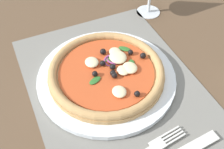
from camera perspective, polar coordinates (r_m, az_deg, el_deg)
The scene contains 4 objects.
ground_plane at distance 60.33cm, azimuth 0.18°, elevation -2.69°, with size 190.00×140.00×2.40cm, color brown.
placemat at distance 59.25cm, azimuth 0.18°, elevation -1.83°, with size 44.28×34.07×0.40cm, color slate.
plate at distance 59.36cm, azimuth -1.14°, elevation -0.57°, with size 29.29×29.29×1.16cm, color white.
pizza at distance 58.17cm, azimuth -1.07°, elevation 0.58°, with size 24.38×24.38×2.64cm.
Camera 1 is at (34.81, -15.95, 45.42)cm, focal length 44.80 mm.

